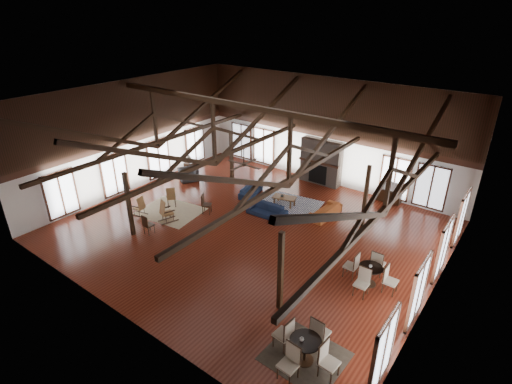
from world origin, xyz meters
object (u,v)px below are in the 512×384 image
Objects in this scene: sofa_navy_left at (251,191)px; cafe_table_far at (370,272)px; tv_console at (389,195)px; sofa_orange at (325,211)px; armchair at (188,174)px; sofa_navy_front at (267,210)px; cafe_table_near at (305,347)px; coffee_table at (284,198)px.

cafe_table_far is (8.20, -3.40, 0.29)m from sofa_navy_left.
tv_console is at bearing -69.29° from sofa_navy_left.
sofa_orange is (4.39, 0.30, 0.04)m from sofa_navy_left.
cafe_table_far is at bearing -73.32° from armchair.
sofa_orange is at bearing -118.62° from tv_console.
sofa_navy_front reaches higher than sofa_navy_left.
sofa_navy_left is at bearing 135.58° from cafe_table_near.
sofa_navy_left is at bearing -148.99° from tv_console.
armchair is at bearing 87.80° from sofa_navy_left.
coffee_table is at bearing -81.42° from sofa_orange.
sofa_navy_front is 1.55× the size of tv_console.
sofa_navy_front is at bearing 132.61° from cafe_table_near.
cafe_table_near is at bearing -81.30° from tv_console.
cafe_table_far is at bearing -21.33° from sofa_navy_front.
cafe_table_near is 11.84m from tv_console.
coffee_table is at bearing -54.17° from armchair.
sofa_navy_front is at bearing -50.43° from sofa_orange.
tv_console is (-1.79, 11.70, -0.24)m from cafe_table_near.
sofa_navy_front is at bearing -133.97° from sofa_navy_left.
cafe_table_far is at bearing 49.78° from sofa_orange.
sofa_navy_left is 2.12m from coffee_table.
coffee_table is 6.35m from armchair.
tv_console is (4.23, 5.15, 0.03)m from sofa_navy_front.
cafe_table_far is (0.12, 4.52, -0.03)m from cafe_table_near.
tv_console is (1.90, 3.48, 0.03)m from sofa_orange.
sofa_orange is 1.55× the size of tv_console.
cafe_table_far reaches higher than sofa_navy_left.
armchair is at bearing -157.34° from tv_console.
sofa_navy_left is at bearing 157.48° from cafe_table_far.
cafe_table_near reaches higher than sofa_orange.
coffee_table is (0.05, 1.48, 0.10)m from sofa_navy_front.
sofa_orange reaches higher than sofa_navy_left.
tv_console is at bearing -37.92° from armchair.
armchair reaches higher than sofa_navy_left.
sofa_orange is 5.31m from cafe_table_far.
sofa_navy_front is 1.85× the size of armchair.
armchair reaches higher than sofa_orange.
coffee_table is 0.59× the size of cafe_table_near.
sofa_navy_front is 2.48m from sofa_navy_left.
tv_console is at bearing 47.57° from sofa_navy_front.
sofa_orange is 1.55× the size of coffee_table.
tv_console is (-1.91, 7.18, -0.21)m from cafe_table_far.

